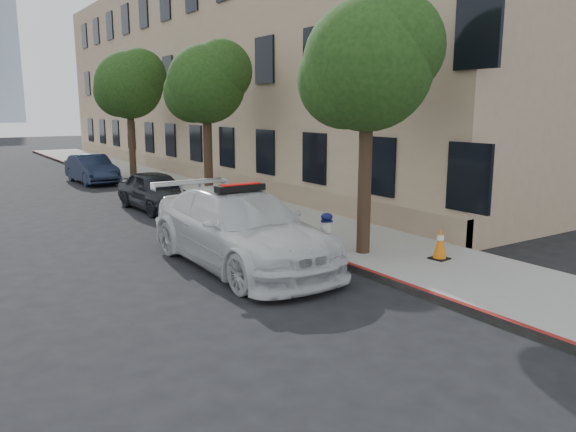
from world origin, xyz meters
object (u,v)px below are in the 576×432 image
at_px(parked_car_far, 92,169).
at_px(fire_hydrant, 327,232).
at_px(traffic_cone, 440,244).
at_px(police_car, 241,228).
at_px(parked_car_mid, 156,191).

xyz_separation_m(parked_car_far, fire_hydrant, (1.15, -15.99, -0.07)).
bearing_deg(traffic_cone, parked_car_far, 98.51).
bearing_deg(police_car, parked_car_far, 86.55).
xyz_separation_m(police_car, parked_car_mid, (0.86, 7.46, -0.17)).
xyz_separation_m(parked_car_mid, traffic_cone, (2.69, -9.88, -0.15)).
xyz_separation_m(fire_hydrant, traffic_cone, (1.54, -2.01, -0.08)).
relative_size(fire_hydrant, traffic_cone, 1.24).
height_order(parked_car_mid, traffic_cone, parked_car_mid).
relative_size(police_car, parked_car_far, 1.45).
xyz_separation_m(police_car, fire_hydrant, (2.01, -0.42, -0.25)).
bearing_deg(parked_car_far, parked_car_mid, -93.09).
xyz_separation_m(parked_car_mid, parked_car_far, (-0.00, 8.11, -0.01)).
distance_m(police_car, parked_car_mid, 7.51).
bearing_deg(police_car, fire_hydrant, -12.04).
xyz_separation_m(police_car, parked_car_far, (0.86, 15.57, -0.18)).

